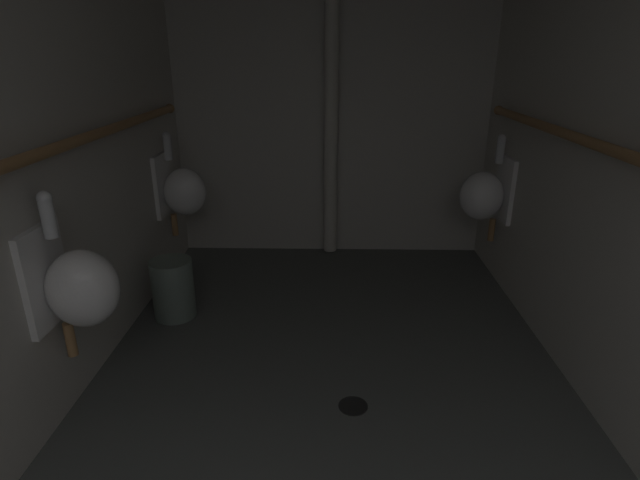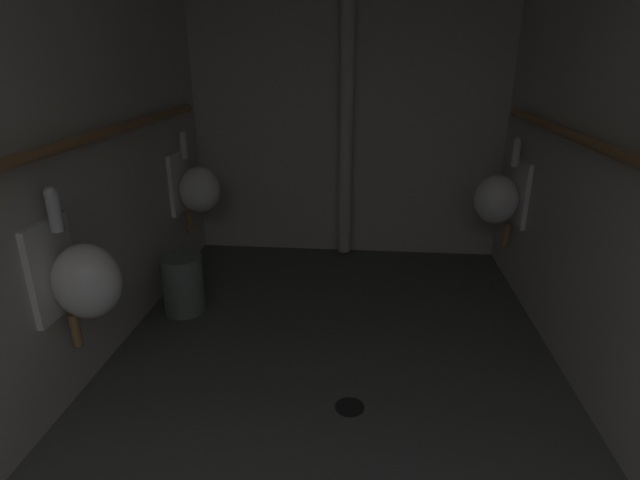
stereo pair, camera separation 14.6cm
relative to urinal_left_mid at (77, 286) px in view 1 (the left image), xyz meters
name	(u,v)px [view 1 (the left image)]	position (x,y,z in m)	size (l,w,h in m)	color
floor	(329,419)	(1.07, 0.01, -0.68)	(2.55, 4.23, 0.08)	#4C4F4C
wall_left	(7,152)	(-0.18, 0.01, 0.56)	(0.06, 4.23, 2.42)	beige
wall_back	(332,102)	(1.07, 2.09, 0.56)	(2.55, 0.06, 2.42)	beige
urinal_left_mid	(77,286)	(0.00, 0.00, 0.00)	(0.32, 0.30, 0.76)	white
urinal_left_far	(181,190)	(0.00, 1.56, 0.00)	(0.32, 0.30, 0.76)	white
urinal_right_mid	(485,194)	(2.13, 1.49, 0.00)	(0.32, 0.30, 0.76)	white
supply_pipe_left	(33,156)	(-0.09, 0.02, 0.55)	(0.06, 3.54, 0.06)	#9E7042
supply_pipe_right	(636,159)	(2.22, 0.02, 0.55)	(0.06, 3.41, 0.06)	#9E7042
standpipe_back_wall	(331,103)	(1.06, 1.98, 0.56)	(0.11, 0.11, 2.37)	beige
floor_drain	(353,406)	(1.18, 0.05, -0.64)	(0.14, 0.14, 0.01)	black
waste_bin	(173,289)	(0.09, 0.90, -0.46)	(0.26, 0.26, 0.38)	slate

